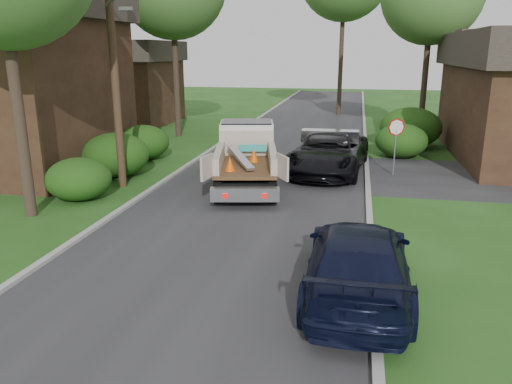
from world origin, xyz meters
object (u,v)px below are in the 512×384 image
at_px(stop_sign, 396,135).
at_px(utility_pole, 113,52).
at_px(flatbed_truck, 246,151).
at_px(black_pickup, 329,152).
at_px(house_left_far, 123,81).
at_px(navy_suv, 358,261).

bearing_deg(stop_sign, utility_pole, -159.38).
bearing_deg(flatbed_truck, black_pickup, 24.45).
xyz_separation_m(stop_sign, flatbed_truck, (-6.02, -2.29, -0.50)).
bearing_deg(black_pickup, flatbed_truck, -137.89).
height_order(house_left_far, navy_suv, house_left_far).
relative_size(stop_sign, navy_suv, 0.45).
xyz_separation_m(flatbed_truck, navy_suv, (4.53, -9.21, -0.48)).
bearing_deg(flatbed_truck, house_left_far, 118.05).
distance_m(utility_pole, black_pickup, 9.85).
distance_m(flatbed_truck, black_pickup, 4.00).
relative_size(stop_sign, black_pickup, 0.39).
height_order(utility_pole, house_left_far, utility_pole).
height_order(house_left_far, black_pickup, house_left_far).
xyz_separation_m(utility_pole, black_pickup, (7.88, 4.07, -4.28)).
xyz_separation_m(stop_sign, utility_pole, (-10.68, -4.02, 3.40)).
bearing_deg(stop_sign, navy_suv, -97.35).
relative_size(stop_sign, flatbed_truck, 0.38).
xyz_separation_m(house_left_far, black_pickup, (15.90, -12.94, -2.16)).
bearing_deg(navy_suv, stop_sign, -97.02).
distance_m(house_left_far, flatbed_truck, 19.94).
height_order(house_left_far, flatbed_truck, house_left_far).
bearing_deg(flatbed_truck, utility_pole, -171.28).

